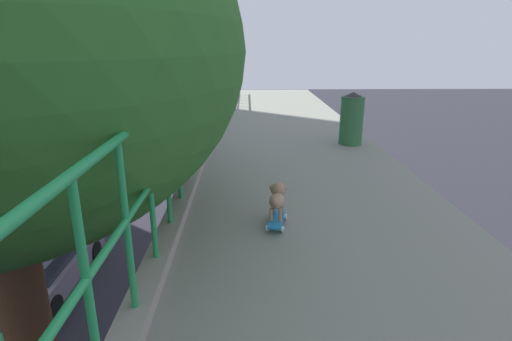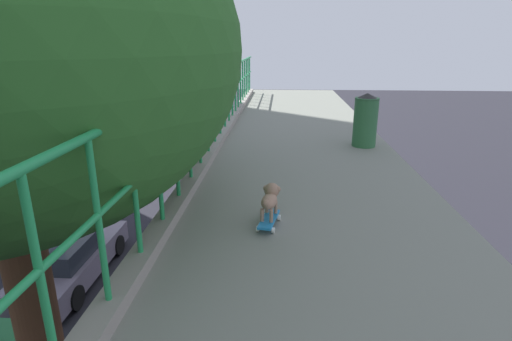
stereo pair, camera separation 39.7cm
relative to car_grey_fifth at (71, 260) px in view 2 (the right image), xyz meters
The scene contains 6 objects.
car_grey_fifth is the anchor object (origin of this frame).
car_blue_sixth 5.21m from the car_grey_fifth, 132.97° to the left, with size 1.95×4.19×1.49m.
city_bus 18.85m from the car_grey_fifth, 100.84° to the left, with size 2.70×11.51×3.17m.
toy_skateboard 9.99m from the car_grey_fifth, 46.94° to the right, with size 0.24×0.49×0.08m.
small_dog 10.04m from the car_grey_fifth, 46.58° to the right, with size 0.21×0.42×0.32m.
litter_bin 9.64m from the car_grey_fifth, 22.46° to the right, with size 0.42×0.42×0.93m.
Camera 2 is at (0.89, -0.64, 6.86)m, focal length 28.15 mm.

